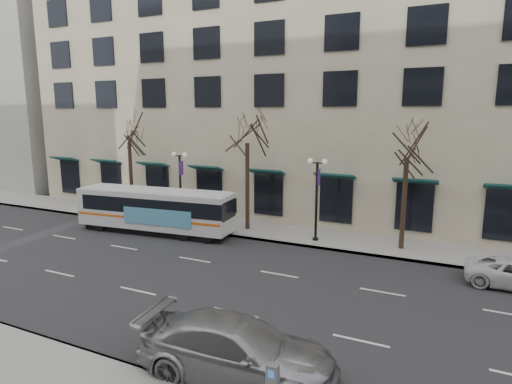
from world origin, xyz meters
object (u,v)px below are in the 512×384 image
Objects in this scene: lamp_post_right at (317,196)px; silver_car at (238,349)px; tree_far_mid at (247,128)px; lamp_post_left at (180,184)px; pay_station at (272,379)px; city_bus at (156,209)px; tree_far_left at (128,129)px; tree_far_right at (408,140)px.

lamp_post_right reaches higher than silver_car.
tree_far_mid is at bearing 173.17° from lamp_post_right.
lamp_post_right is at bearing 0.00° from lamp_post_left.
tree_far_mid reaches higher than pay_station.
tree_far_mid is 1.64× the size of lamp_post_right.
tree_far_mid reaches higher than silver_car.
lamp_post_left is at bearing 34.85° from silver_car.
tree_far_left is at bearing 141.55° from city_bus.
tree_far_mid is at bearing 19.99° from silver_car.
tree_far_mid is 8.09m from city_bus.
lamp_post_left is (-4.99, -0.60, -3.96)m from tree_far_mid.
lamp_post_right is 10.68m from city_bus.
tree_far_left reaches higher than lamp_post_left.
tree_far_mid is at bearing 116.89° from pay_station.
tree_far_mid reaches higher than city_bus.
city_bus is 17.05m from silver_car.
lamp_post_left is at bearing 180.00° from lamp_post_right.
tree_far_mid is at bearing 6.85° from lamp_post_left.
silver_car is (17.03, -14.76, -5.80)m from tree_far_left.
tree_far_right is (10.00, -0.00, -0.48)m from tree_far_mid.
city_bus is (4.69, -3.02, -5.10)m from tree_far_left.
tree_far_mid is 6.41m from lamp_post_right.
tree_far_left reaches higher than silver_car.
tree_far_right is 0.74× the size of city_bus.
tree_far_mid is 17.42m from silver_car.
lamp_post_right is at bearing -6.83° from tree_far_mid.
tree_far_mid is 19.19m from pay_station.
pay_station is (1.72, -1.34, 0.32)m from silver_car.
tree_far_left is 15.48m from lamp_post_right.
lamp_post_right is (5.01, -0.60, -3.96)m from tree_far_mid.
silver_car reaches higher than pay_station.
tree_far_mid reaches higher than lamp_post_right.
tree_far_left is at bearing -180.00° from tree_far_mid.
silver_car is at bearing -49.20° from city_bus.
lamp_post_right is 3.54× the size of pay_station.
tree_far_left is at bearing 180.00° from tree_far_right.
tree_far_mid reaches higher than tree_far_right.
tree_far_left is 1.03× the size of tree_far_right.
lamp_post_left is (5.01, -0.60, -3.75)m from tree_far_left.
tree_far_right is 6.11m from lamp_post_right.
lamp_post_right is 16.04m from pay_station.
silver_car is at bearing -64.53° from tree_far_mid.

